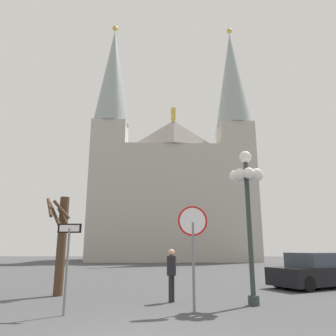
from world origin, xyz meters
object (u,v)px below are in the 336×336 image
Objects in this scene: one_way_arrow_sign at (68,255)px; bare_tree at (61,241)px; parked_car_near_black at (315,271)px; cathedral at (172,187)px; street_lamp at (247,189)px; stop_sign at (193,235)px; pedestrian_walking at (171,269)px.

bare_tree is at bearing 112.68° from one_way_arrow_sign.
parked_car_near_black is at bearing 34.02° from one_way_arrow_sign.
cathedral is 6.63× the size of street_lamp.
bare_tree reaches higher than stop_sign.
street_lamp reaches higher than one_way_arrow_sign.
one_way_arrow_sign is at bearing -145.98° from parked_car_near_black.
bare_tree is (-5.07, 3.07, -0.11)m from stop_sign.
bare_tree is (-7.04, 1.86, -1.69)m from street_lamp.
one_way_arrow_sign is at bearing -162.74° from street_lamp.
street_lamp is at bearing 31.62° from stop_sign.
pedestrian_walking is (-6.58, -4.16, 0.34)m from parked_car_near_black.
parked_car_near_black is (7.02, -29.64, -9.36)m from cathedral.
pedestrian_walking is at bearing 111.32° from stop_sign.
one_way_arrow_sign is at bearing -93.90° from cathedral.
bare_tree is 2.18× the size of pedestrian_walking.
street_lamp is at bearing -11.10° from pedestrian_walking.
cathedral is 36.42m from stop_sign.
parked_car_near_black is at bearing 32.31° from pedestrian_walking.
cathedral reaches higher than one_way_arrow_sign.
street_lamp is 6.82m from parked_car_near_black.
pedestrian_walking is at bearing -17.02° from bare_tree.
pedestrian_walking is at bearing 37.66° from one_way_arrow_sign.
one_way_arrow_sign is 3.70m from pedestrian_walking.
stop_sign reaches higher than one_way_arrow_sign.
street_lamp is 3.80m from pedestrian_walking.
one_way_arrow_sign is at bearing -142.34° from pedestrian_walking.
stop_sign is at bearing -88.20° from cathedral.
street_lamp reaches higher than parked_car_near_black.
cathedral is at bearing 103.32° from parked_car_near_black.
parked_car_near_black is 2.67× the size of pedestrian_walking.
one_way_arrow_sign reaches higher than pedestrian_walking.
bare_tree is 0.82× the size of parked_car_near_black.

